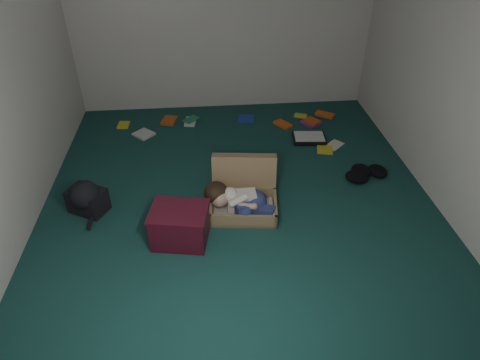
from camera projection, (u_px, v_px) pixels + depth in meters
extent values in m
plane|color=#16413D|center=(239.00, 199.00, 4.46)|extent=(4.50, 4.50, 0.00)
plane|color=silver|center=(223.00, 14.00, 5.53)|extent=(4.50, 0.00, 4.50)
plane|color=silver|center=(285.00, 279.00, 1.88)|extent=(4.50, 0.00, 4.50)
plane|color=silver|center=(458.00, 73.00, 3.86)|extent=(0.00, 4.50, 4.50)
cube|color=#957852|center=(243.00, 207.00, 4.23)|extent=(0.71, 0.54, 0.15)
cube|color=beige|center=(243.00, 210.00, 4.26)|extent=(0.64, 0.48, 0.02)
cube|color=#957852|center=(244.00, 176.00, 4.39)|extent=(0.67, 0.28, 0.48)
cube|color=white|center=(242.00, 201.00, 4.17)|extent=(0.28, 0.16, 0.21)
sphere|color=tan|center=(220.00, 198.00, 4.12)|extent=(0.18, 0.18, 0.18)
ellipsoid|color=black|center=(216.00, 192.00, 4.14)|extent=(0.24, 0.25, 0.20)
ellipsoid|color=navy|center=(256.00, 201.00, 4.18)|extent=(0.22, 0.25, 0.20)
cube|color=navy|center=(248.00, 208.00, 4.10)|extent=(0.27, 0.18, 0.13)
cube|color=navy|center=(263.00, 211.00, 4.10)|extent=(0.25, 0.20, 0.10)
sphere|color=white|center=(272.00, 211.00, 4.13)|extent=(0.10, 0.10, 0.10)
sphere|color=white|center=(272.00, 216.00, 4.09)|extent=(0.09, 0.09, 0.09)
cylinder|color=tan|center=(246.00, 206.00, 4.05)|extent=(0.18, 0.08, 0.06)
cube|color=#450E1D|center=(180.00, 226.00, 3.87)|extent=(0.55, 0.46, 0.32)
cube|color=#450E1D|center=(178.00, 212.00, 3.77)|extent=(0.57, 0.48, 0.02)
cube|color=black|center=(309.00, 138.00, 5.45)|extent=(0.44, 0.35, 0.05)
cube|color=white|center=(309.00, 136.00, 5.43)|extent=(0.39, 0.30, 0.01)
cube|color=yellow|center=(124.00, 125.00, 5.77)|extent=(0.22, 0.16, 0.02)
cube|color=#BA4E18|center=(169.00, 121.00, 5.87)|extent=(0.27, 0.26, 0.02)
cube|color=silver|center=(191.00, 122.00, 5.84)|extent=(0.22, 0.25, 0.02)
cube|color=#1E38A4|center=(246.00, 119.00, 5.91)|extent=(0.23, 0.26, 0.02)
cube|color=#D85919|center=(283.00, 125.00, 5.78)|extent=(0.27, 0.25, 0.02)
cube|color=#238056|center=(301.00, 116.00, 6.00)|extent=(0.23, 0.18, 0.02)
cube|color=purple|center=(310.00, 123.00, 5.82)|extent=(0.27, 0.27, 0.02)
cube|color=#EAE6C1|center=(334.00, 145.00, 5.34)|extent=(0.20, 0.24, 0.02)
cube|color=yellow|center=(325.00, 150.00, 5.25)|extent=(0.24, 0.27, 0.02)
cube|color=#BA4E18|center=(325.00, 115.00, 6.01)|extent=(0.27, 0.24, 0.02)
cube|color=silver|center=(144.00, 134.00, 5.56)|extent=(0.24, 0.20, 0.02)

